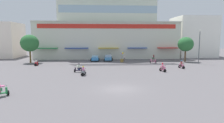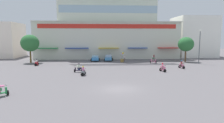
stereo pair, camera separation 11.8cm
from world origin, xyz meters
name	(u,v)px [view 2 (the right image)]	position (x,y,z in m)	size (l,w,h in m)	color
ground_plane	(112,70)	(0.00, 13.00, 0.00)	(128.00, 128.00, 0.00)	#605C5F
colonial_building	(107,24)	(0.00, 35.42, 9.67)	(39.51, 14.79, 21.94)	beige
flank_building_left	(1,40)	(-31.41, 38.14, 5.06)	(10.82, 10.37, 10.11)	white
flank_building_right	(193,37)	(26.62, 37.21, 6.02)	(11.24, 10.43, 12.04)	white
plaza_tree_0	(30,43)	(-18.20, 24.20, 4.53)	(4.14, 3.74, 6.48)	brown
plaza_tree_1	(186,44)	(18.51, 24.07, 4.21)	(3.76, 3.49, 5.95)	brown
parked_car_0	(95,58)	(-3.37, 26.88, 0.74)	(2.33, 3.89, 1.45)	#3A86CD
parked_car_1	(109,58)	(-0.01, 27.13, 0.77)	(2.47, 4.32, 1.53)	#448CC6
scooter_rider_0	(83,72)	(-4.71, 8.23, 0.60)	(0.74, 1.49, 1.49)	black
scooter_rider_1	(163,68)	(8.60, 10.82, 0.64)	(0.87, 1.52, 1.52)	black
scooter_rider_2	(182,65)	(13.31, 14.05, 0.63)	(0.80, 1.47, 1.54)	black
scooter_rider_3	(0,90)	(-12.02, -2.07, 0.62)	(1.46, 1.31, 1.48)	black
scooter_rider_4	(153,60)	(9.94, 21.70, 0.64)	(1.48, 0.74, 1.55)	black
scooter_rider_5	(78,69)	(-5.78, 11.12, 0.62)	(1.42, 0.61, 1.53)	black
scooter_rider_6	(36,63)	(-15.34, 19.32, 0.60)	(0.56, 1.32, 1.47)	black
pedestrian_0	(154,57)	(11.65, 27.24, 0.88)	(0.49, 0.49, 1.56)	#505044
pedestrian_1	(125,57)	(4.00, 26.21, 0.90)	(0.39, 0.39, 1.58)	#705F5B
streetlamp_near	(200,44)	(19.76, 20.01, 4.31)	(0.40, 0.40, 7.47)	#474C51
balloon_vendor_cart	(122,58)	(3.12, 24.02, 0.99)	(0.89, 1.06, 2.36)	olive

